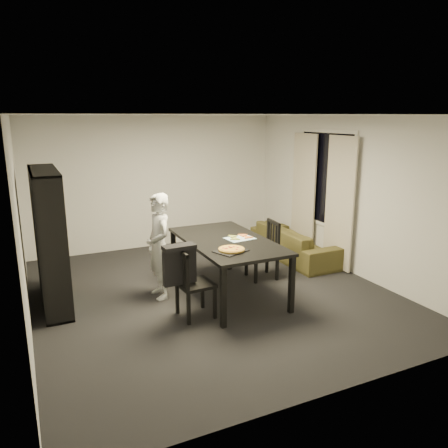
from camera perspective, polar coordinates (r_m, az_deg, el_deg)
name	(u,v)px	position (r m, az deg, el deg)	size (l,w,h in m)	color
room	(211,208)	(6.27, -1.73, 2.09)	(5.01, 5.51, 2.61)	black
window_pane	(325,179)	(8.01, 13.10, 5.79)	(0.02, 1.40, 1.60)	black
window_frame	(325,179)	(8.01, 13.08, 5.79)	(0.03, 1.52, 1.72)	white
curtain_left	(340,203)	(7.62, 14.85, 2.61)	(0.03, 0.70, 2.25)	beige
curtain_right	(303,194)	(8.42, 10.34, 3.91)	(0.03, 0.70, 2.25)	beige
bookshelf	(50,239)	(6.45, -21.81, -1.78)	(0.35, 1.50, 1.90)	black
dining_table	(227,244)	(6.36, 0.38, -2.69)	(1.12, 2.02, 0.84)	black
chair_left	(189,279)	(5.70, -4.58, -7.18)	(0.46, 0.46, 0.94)	black
chair_right	(267,246)	(7.12, 5.64, -2.82)	(0.47, 0.47, 0.95)	black
draped_jacket	(180,263)	(5.57, -5.83, -5.09)	(0.44, 0.21, 0.52)	black
person	(159,246)	(6.34, -8.49, -2.89)	(0.56, 0.37, 1.53)	silver
baking_tray	(231,251)	(5.79, 0.89, -3.54)	(0.40, 0.32, 0.01)	black
pepperoni_pizza	(232,249)	(5.80, 0.99, -3.31)	(0.35, 0.35, 0.03)	olive
kitchen_towel	(240,238)	(6.39, 2.09, -1.90)	(0.40, 0.30, 0.01)	white
pizza_slices	(239,237)	(6.43, 2.00, -1.69)	(0.37, 0.31, 0.01)	#B88239
sofa	(295,243)	(8.23, 9.19, -2.42)	(2.01, 0.78, 0.59)	#3A3717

